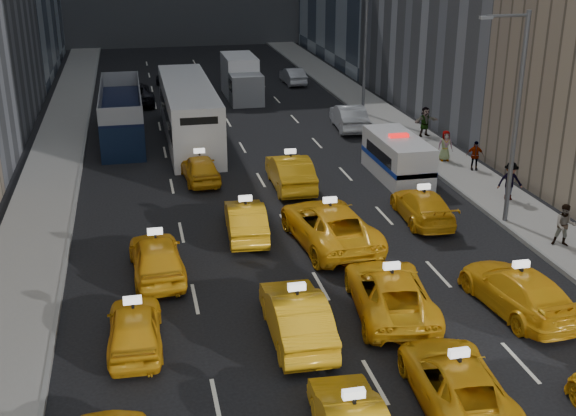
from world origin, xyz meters
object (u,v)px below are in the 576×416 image
nypd_van (397,158)px  double_decker (122,114)px  city_bus (189,112)px  box_truck (241,78)px

nypd_van → double_decker: 17.34m
nypd_van → city_bus: (-9.75, 9.41, 0.66)m
nypd_van → city_bus: 13.56m
double_decker → box_truck: bearing=49.8°
nypd_van → city_bus: city_bus is taller
double_decker → box_truck: 13.01m
nypd_van → box_truck: (-4.87, 20.23, 0.47)m
double_decker → box_truck: (8.80, 9.58, -0.01)m
double_decker → nypd_van: bearing=-35.5°
double_decker → city_bus: bearing=-15.2°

